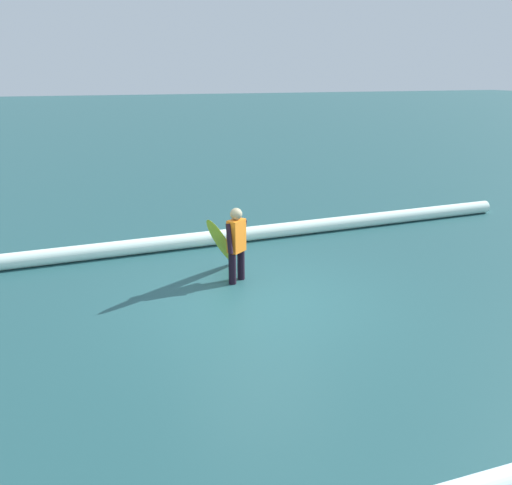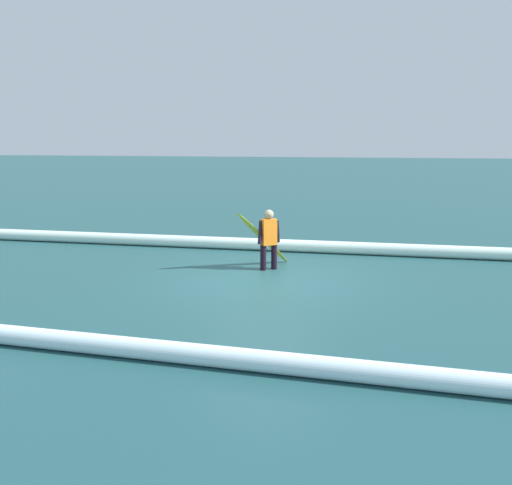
# 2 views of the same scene
# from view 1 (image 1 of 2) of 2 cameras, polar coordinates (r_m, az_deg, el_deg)

# --- Properties ---
(ground_plane) EXTENTS (178.54, 178.54, 0.00)m
(ground_plane) POSITION_cam_1_polar(r_m,az_deg,el_deg) (9.05, 0.46, -6.21)
(ground_plane) COLOR #204C4F
(surfer) EXTENTS (0.44, 0.48, 1.40)m
(surfer) POSITION_cam_1_polar(r_m,az_deg,el_deg) (9.56, -2.12, 0.10)
(surfer) COLOR black
(surfer) RESTS_ON ground_plane
(surfboard) EXTENTS (1.12, 1.54, 1.39)m
(surfboard) POSITION_cam_1_polar(r_m,az_deg,el_deg) (9.77, -3.66, -0.12)
(surfboard) COLOR yellow
(surfboard) RESTS_ON ground_plane
(wave_crest_foreground) EXTENTS (21.15, 0.83, 0.33)m
(wave_crest_foreground) POSITION_cam_1_polar(r_m,az_deg,el_deg) (11.41, -17.77, -1.02)
(wave_crest_foreground) COLOR white
(wave_crest_foreground) RESTS_ON ground_plane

